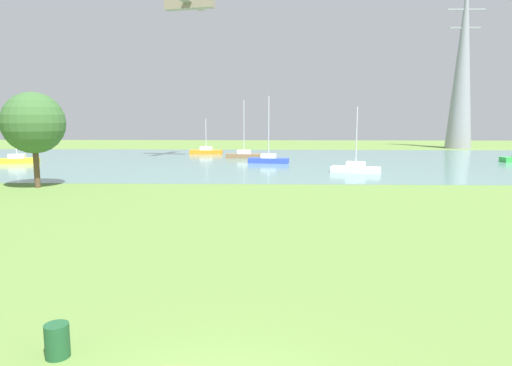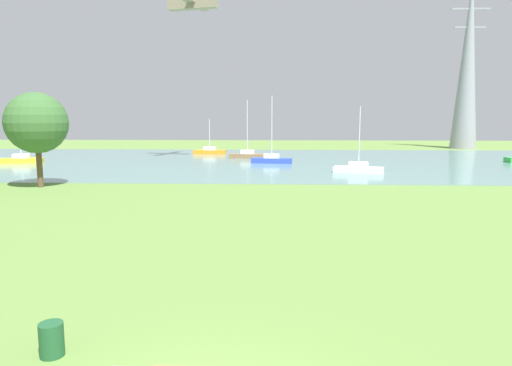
% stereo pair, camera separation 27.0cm
% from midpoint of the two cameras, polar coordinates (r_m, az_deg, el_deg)
% --- Properties ---
extents(ground_plane, '(160.00, 160.00, 0.00)m').
position_cam_midpoint_polar(ground_plane, '(30.31, 0.01, -2.35)').
color(ground_plane, olive).
extents(litter_bin, '(0.56, 0.56, 0.80)m').
position_cam_midpoint_polar(litter_bin, '(12.26, -23.33, -17.33)').
color(litter_bin, '#1E512D').
rests_on(litter_bin, ground).
extents(water_surface, '(140.00, 40.00, 0.02)m').
position_cam_midpoint_polar(water_surface, '(58.05, 1.15, 2.72)').
color(water_surface, slate).
rests_on(water_surface, ground).
extents(sailboat_orange, '(4.83, 1.60, 5.21)m').
position_cam_midpoint_polar(sailboat_orange, '(69.18, -5.63, 3.93)').
color(sailboat_orange, orange).
rests_on(sailboat_orange, water_surface).
extents(sailboat_white, '(5.03, 2.96, 6.53)m').
position_cam_midpoint_polar(sailboat_white, '(46.90, 12.69, 1.76)').
color(sailboat_white, white).
rests_on(sailboat_white, water_surface).
extents(sailboat_blue, '(4.97, 2.21, 7.98)m').
position_cam_midpoint_polar(sailboat_blue, '(55.47, 2.08, 2.95)').
color(sailboat_blue, blue).
rests_on(sailboat_blue, water_surface).
extents(sailboat_yellow, '(5.03, 2.73, 5.99)m').
position_cam_midpoint_polar(sailboat_yellow, '(62.16, -26.87, 2.61)').
color(sailboat_yellow, yellow).
rests_on(sailboat_yellow, water_surface).
extents(sailboat_brown, '(4.87, 1.73, 7.71)m').
position_cam_midpoint_polar(sailboat_brown, '(61.99, -0.96, 3.50)').
color(sailboat_brown, brown).
rests_on(sailboat_brown, water_surface).
extents(tree_mid_shore, '(4.75, 4.75, 7.45)m').
position_cam_midpoint_polar(tree_mid_shore, '(39.98, -25.29, 6.71)').
color(tree_mid_shore, brown).
rests_on(tree_mid_shore, ground).
extents(electricity_pylon, '(6.40, 4.40, 29.45)m').
position_cam_midpoint_polar(electricity_pylon, '(89.44, 24.77, 13.36)').
color(electricity_pylon, gray).
rests_on(electricity_pylon, ground).
extents(light_aircraft, '(6.48, 8.43, 2.10)m').
position_cam_midpoint_polar(light_aircraft, '(61.59, -7.73, 21.04)').
color(light_aircraft, gray).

